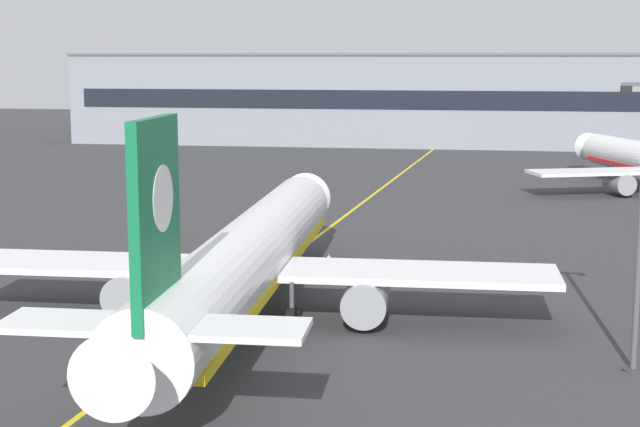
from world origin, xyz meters
The scene contains 5 objects.
ground_plane centered at (0.00, 0.00, 0.00)m, with size 400.00×400.00×0.00m, color #353538.
taxiway_centreline centered at (0.00, 30.00, 0.00)m, with size 0.30×180.00×0.01m, color yellow.
airliner_foreground centered at (0.88, 12.53, 3.37)m, with size 32.15×41.49×11.65m.
safety_cone_by_nose_gear centered at (2.73, 27.84, 0.26)m, with size 0.44×0.44×0.55m.
terminal_building centered at (9.27, 113.59, 7.07)m, with size 120.86×12.40×14.12m.
Camera 1 is at (12.64, -35.07, 13.78)m, focal length 53.95 mm.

